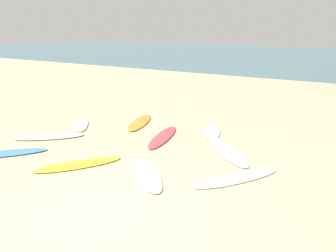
# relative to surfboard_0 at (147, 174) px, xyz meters

# --- Properties ---
(ground_plane) EXTENTS (120.00, 120.00, 0.00)m
(ground_plane) POSITION_rel_surfboard_0_xyz_m (0.19, -1.90, -0.04)
(ground_plane) COLOR #C6B28E
(surfboard_0) EXTENTS (1.90, 1.82, 0.08)m
(surfboard_0) POSITION_rel_surfboard_0_xyz_m (0.00, 0.00, 0.00)
(surfboard_0) COLOR white
(surfboard_0) RESTS_ON ground_plane
(surfboard_1) EXTENTS (1.92, 1.89, 0.09)m
(surfboard_1) POSITION_rel_surfboard_0_xyz_m (-4.23, 0.65, 0.00)
(surfboard_1) COLOR silver
(surfboard_1) RESTS_ON ground_plane
(surfboard_2) EXTENTS (2.23, 2.27, 0.07)m
(surfboard_2) POSITION_rel_surfboard_0_xyz_m (0.92, 2.49, -0.01)
(surfboard_2) COLOR white
(surfboard_2) RESTS_ON ground_plane
(surfboard_3) EXTENTS (1.59, 2.12, 0.07)m
(surfboard_3) POSITION_rel_surfboard_0_xyz_m (-1.77, -0.44, -0.00)
(surfboard_3) COLOR yellow
(surfboard_3) RESTS_ON ground_plane
(surfboard_4) EXTENTS (1.14, 2.44, 0.08)m
(surfboard_4) POSITION_rel_surfboard_0_xyz_m (-1.25, 2.55, 0.00)
(surfboard_4) COLOR #DE4852
(surfboard_4) RESTS_ON ground_plane
(surfboard_5) EXTENTS (1.81, 1.80, 0.07)m
(surfboard_5) POSITION_rel_surfboard_0_xyz_m (-4.57, 2.30, -0.00)
(surfboard_5) COLOR #ECE9CE
(surfboard_5) RESTS_ON ground_plane
(surfboard_6) EXTENTS (1.36, 2.29, 0.08)m
(surfboard_6) POSITION_rel_surfboard_0_xyz_m (-2.87, 3.51, -0.00)
(surfboard_6) COLOR orange
(surfboard_6) RESTS_ON ground_plane
(surfboard_7) EXTENTS (1.90, 2.15, 0.08)m
(surfboard_7) POSITION_rel_surfboard_0_xyz_m (-4.08, -1.05, -0.00)
(surfboard_7) COLOR #488FD3
(surfboard_7) RESTS_ON ground_plane
(surfboard_8) EXTENTS (1.62, 2.23, 0.06)m
(surfboard_8) POSITION_rel_surfboard_0_xyz_m (1.83, 0.93, -0.01)
(surfboard_8) COLOR white
(surfboard_8) RESTS_ON ground_plane
(surfboard_9) EXTENTS (1.39, 2.12, 0.08)m
(surfboard_9) POSITION_rel_surfboard_0_xyz_m (-0.28, 3.98, -0.00)
(surfboard_9) COLOR silver
(surfboard_9) RESTS_ON ground_plane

